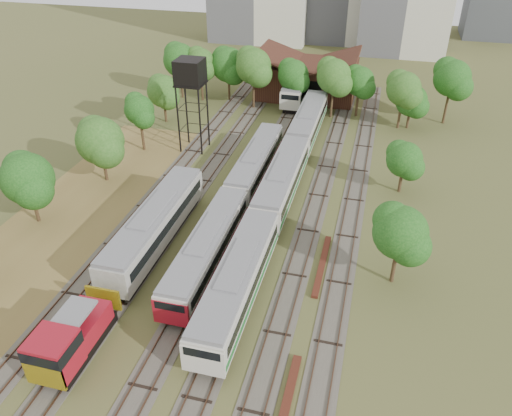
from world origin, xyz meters
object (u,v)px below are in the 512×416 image
(railcar_red_set, at_px, (235,201))
(railcar_green_set, at_px, (282,182))
(water_tower, at_px, (190,74))
(shunter_locomotive, at_px, (69,342))

(railcar_red_set, xyz_separation_m, railcar_green_set, (4.00, 4.87, 0.16))
(railcar_red_set, bearing_deg, railcar_green_set, 50.63)
(water_tower, bearing_deg, railcar_red_set, -55.84)
(railcar_red_set, xyz_separation_m, shunter_locomotive, (-6.00, -21.63, -0.02))
(railcar_red_set, height_order, railcar_green_set, railcar_green_set)
(railcar_red_set, relative_size, water_tower, 2.87)
(shunter_locomotive, bearing_deg, railcar_green_set, 69.33)
(water_tower, bearing_deg, railcar_green_set, -35.19)
(railcar_red_set, relative_size, railcar_green_set, 0.66)
(water_tower, bearing_deg, shunter_locomotive, -83.71)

